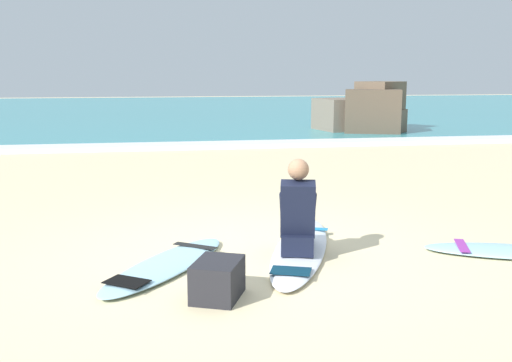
% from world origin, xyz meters
% --- Properties ---
extents(ground_plane, '(80.00, 80.00, 0.00)m').
position_xyz_m(ground_plane, '(0.00, 0.00, 0.00)').
color(ground_plane, beige).
extents(sea, '(80.00, 28.00, 0.10)m').
position_xyz_m(sea, '(0.00, 22.53, 0.05)').
color(sea, teal).
rests_on(sea, ground).
extents(breaking_foam, '(80.00, 0.90, 0.11)m').
position_xyz_m(breaking_foam, '(0.00, 8.83, 0.06)').
color(breaking_foam, white).
rests_on(breaking_foam, ground).
extents(surfboard_main, '(1.36, 2.54, 0.08)m').
position_xyz_m(surfboard_main, '(0.53, -0.06, 0.04)').
color(surfboard_main, silver).
rests_on(surfboard_main, ground).
extents(surfer_seated, '(0.49, 0.76, 0.95)m').
position_xyz_m(surfer_seated, '(0.46, -0.21, 0.44)').
color(surfer_seated, black).
rests_on(surfer_seated, surfboard_main).
extents(surfboard_spare_near, '(1.53, 1.91, 0.08)m').
position_xyz_m(surfboard_spare_near, '(-0.87, -0.33, 0.04)').
color(surfboard_spare_near, '#9ED1E5').
rests_on(surfboard_spare_near, ground).
extents(surfboard_spare_far, '(1.80, 1.09, 0.08)m').
position_xyz_m(surfboard_spare_far, '(2.66, -0.50, 0.04)').
color(surfboard_spare_far, '#9ED1E5').
rests_on(surfboard_spare_far, ground).
extents(rock_outcrop_distant, '(2.75, 3.20, 1.57)m').
position_xyz_m(rock_outcrop_distant, '(5.40, 11.38, 0.61)').
color(rock_outcrop_distant, '#756656').
rests_on(rock_outcrop_distant, ground).
extents(beach_bag, '(0.52, 0.58, 0.32)m').
position_xyz_m(beach_bag, '(-0.46, -1.17, 0.16)').
color(beach_bag, '#232328').
rests_on(beach_bag, ground).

